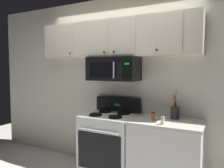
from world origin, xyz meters
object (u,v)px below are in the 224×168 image
object	(u,v)px
stove_range	(110,143)
salt_shaker	(163,121)
spice_jar	(153,116)
over_range_microwave	(114,69)
utensil_crock_charcoal	(175,112)

from	to	relation	value
stove_range	salt_shaker	bearing A→B (deg)	-13.98
salt_shaker	spice_jar	distance (m)	0.23
over_range_microwave	spice_jar	xyz separation A→B (m)	(0.68, -0.17, -0.62)
utensil_crock_charcoal	spice_jar	world-z (taller)	utensil_crock_charcoal
salt_shaker	spice_jar	size ratio (longest dim) A/B	0.89
over_range_microwave	spice_jar	bearing A→B (deg)	-14.07
spice_jar	salt_shaker	bearing A→B (deg)	-43.10
stove_range	utensil_crock_charcoal	size ratio (longest dim) A/B	2.79
over_range_microwave	stove_range	bearing A→B (deg)	-89.86
utensil_crock_charcoal	spice_jar	size ratio (longest dim) A/B	3.68
stove_range	spice_jar	xyz separation A→B (m)	(0.67, -0.05, 0.49)
stove_range	salt_shaker	world-z (taller)	stove_range
spice_jar	utensil_crock_charcoal	bearing A→B (deg)	43.37
over_range_microwave	utensil_crock_charcoal	world-z (taller)	over_range_microwave
utensil_crock_charcoal	stove_range	bearing A→B (deg)	-169.58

